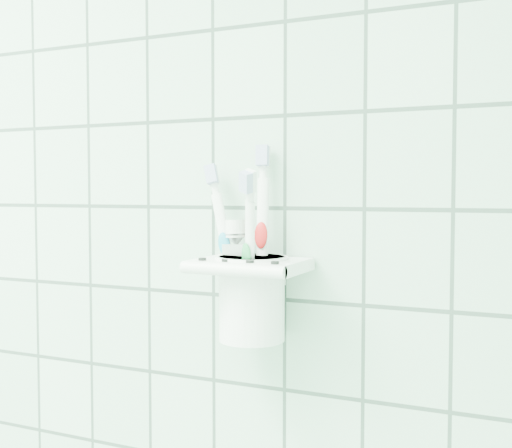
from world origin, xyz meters
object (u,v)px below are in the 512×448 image
holder_bracket (251,267)px  toothpaste_tube (238,267)px  toothbrush_blue (260,237)px  toothbrush_orange (249,246)px  toothbrush_pink (241,244)px  cup (252,295)px

holder_bracket → toothpaste_tube: toothpaste_tube is taller
toothbrush_blue → toothbrush_orange: size_ratio=1.11×
toothpaste_tube → holder_bracket: bearing=-7.2°
toothbrush_pink → cup: bearing=15.2°
holder_bracket → toothbrush_orange: (-0.01, 0.01, 0.02)m
toothbrush_blue → toothbrush_orange: bearing=160.7°
toothbrush_blue → toothpaste_tube: size_ratio=1.67×
holder_bracket → cup: 0.03m
toothbrush_pink → toothbrush_blue: bearing=12.0°
cup → toothbrush_pink: 0.06m
toothbrush_pink → holder_bracket: bearing=-3.9°
holder_bracket → toothbrush_pink: toothbrush_pink is taller
holder_bracket → toothbrush_pink: bearing=-170.3°
holder_bracket → toothbrush_blue: toothbrush_blue is taller
cup → toothbrush_blue: toothbrush_blue is taller
toothbrush_blue → toothbrush_orange: (-0.02, 0.00, -0.01)m
holder_bracket → cup: bearing=98.4°
cup → toothbrush_orange: bearing=133.5°
holder_bracket → cup: (-0.00, 0.00, -0.03)m
toothbrush_orange → toothpaste_tube: bearing=-136.4°
holder_bracket → toothbrush_pink: (-0.01, -0.00, 0.03)m
holder_bracket → toothbrush_blue: bearing=41.2°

